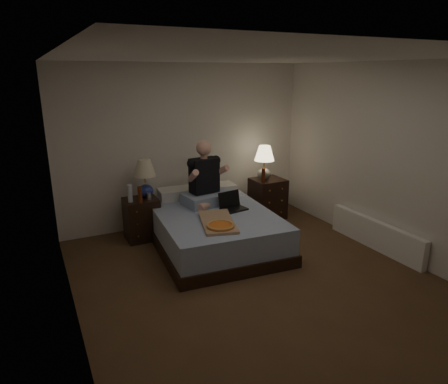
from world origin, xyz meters
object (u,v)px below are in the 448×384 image
water_bottle (130,193)px  beer_bottle_right (263,175)px  lamp_left (145,179)px  person (206,173)px  pizza_box (220,226)px  nightstand_left (142,219)px  bed (214,229)px  nightstand_right (268,198)px  laptop (234,202)px  beer_bottle_left (140,195)px  radiator (375,234)px  soda_can (149,196)px  lamp_right (264,163)px

water_bottle → beer_bottle_right: (2.11, -0.12, 0.05)m
lamp_left → water_bottle: 0.32m
person → pizza_box: person is taller
nightstand_left → beer_bottle_right: (1.95, -0.19, 0.48)m
water_bottle → person: size_ratio=0.27×
bed → water_bottle: (-0.99, 0.63, 0.48)m
nightstand_right → laptop: 1.25m
water_bottle → beer_bottle_right: size_ratio=1.09×
lamp_left → person: size_ratio=0.60×
beer_bottle_left → radiator: (2.85, -1.61, -0.52)m
person → radiator: 2.52m
bed → soda_can: (-0.72, 0.62, 0.41)m
water_bottle → nightstand_left: bearing=23.5°
bed → beer_bottle_left: beer_bottle_left is taller
person → pizza_box: (-0.25, -0.98, -0.43)m
nightstand_right → beer_bottle_left: 2.21m
beer_bottle_left → pizza_box: size_ratio=0.30×
soda_can → laptop: 1.22m
soda_can → radiator: (2.70, -1.69, -0.46)m
lamp_left → beer_bottle_right: size_ratio=2.43×
beer_bottle_left → person: person is taller
radiator → soda_can: bearing=147.9°
person → beer_bottle_right: bearing=0.9°
water_bottle → radiator: 3.46m
nightstand_left → beer_bottle_left: beer_bottle_left is taller
bed → laptop: size_ratio=5.96×
lamp_right → beer_bottle_right: size_ratio=2.43×
lamp_left → lamp_right: lamp_right is taller
bed → lamp_left: 1.23m
radiator → pizza_box: bearing=168.4°
nightstand_left → pizza_box: size_ratio=0.80×
bed → soda_can: soda_can is taller
lamp_left → pizza_box: size_ratio=0.74×
lamp_left → beer_bottle_left: 0.30m
nightstand_right → lamp_right: size_ratio=1.19×
lamp_right → laptop: 1.21m
water_bottle → lamp_right: bearing=0.6°
beer_bottle_right → laptop: size_ratio=0.68×
bed → nightstand_right: nightstand_right is taller
lamp_left → person: bearing=-26.6°
beer_bottle_left → soda_can: bearing=29.1°
soda_can → radiator: size_ratio=0.06×
person → pizza_box: bearing=-111.6°
lamp_left → lamp_right: (1.95, -0.10, 0.06)m
soda_can → radiator: 3.22m
soda_can → person: 0.88m
bed → pizza_box: 0.72m
bed → pizza_box: bearing=-102.8°
nightstand_right → soda_can: bearing=179.4°
laptop → water_bottle: bearing=143.7°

